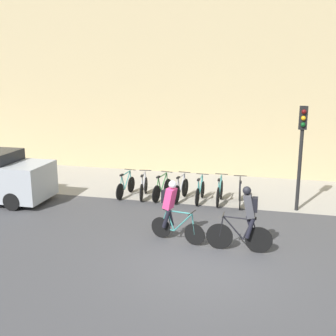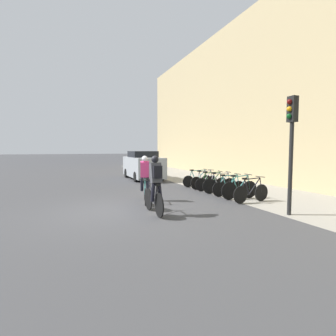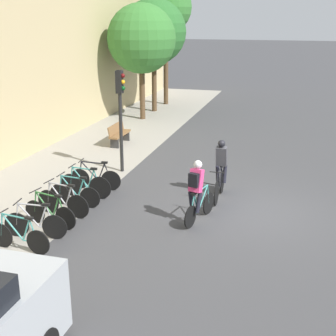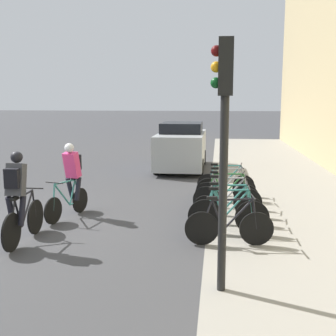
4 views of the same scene
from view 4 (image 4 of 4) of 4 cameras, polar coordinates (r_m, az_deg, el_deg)
kerb_strip at (r=8.88m, az=20.02°, el=-9.26°), size 44.00×4.50×0.01m
cyclist_pink at (r=10.14m, az=-13.01°, el=-1.19°), size 1.63×0.61×1.74m
cyclist_grey at (r=8.38m, az=-19.58°, el=-3.65°), size 1.75×0.46×1.80m
parked_bike_0 at (r=12.27m, az=7.78°, el=-1.93°), size 0.46×1.65×0.94m
parked_bike_1 at (r=11.57m, az=7.84°, el=-2.57°), size 0.46×1.62×0.95m
parked_bike_2 at (r=10.87m, az=7.90°, el=-3.35°), size 0.46×1.62×0.95m
parked_bike_3 at (r=10.18m, az=7.98°, el=-4.13°), size 0.46×1.65×0.97m
parked_bike_4 at (r=9.49m, az=8.05°, el=-5.23°), size 0.46×1.60×0.95m
parked_bike_5 at (r=8.79m, az=8.16°, el=-6.21°), size 0.46×1.67×0.99m
parked_bike_6 at (r=8.11m, az=8.26°, el=-7.67°), size 0.46×1.68×0.96m
traffic_light_pole at (r=5.82m, az=7.55°, el=6.46°), size 0.26×0.30×3.55m
parked_car at (r=16.75m, az=1.86°, el=2.90°), size 4.30×1.84×1.85m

